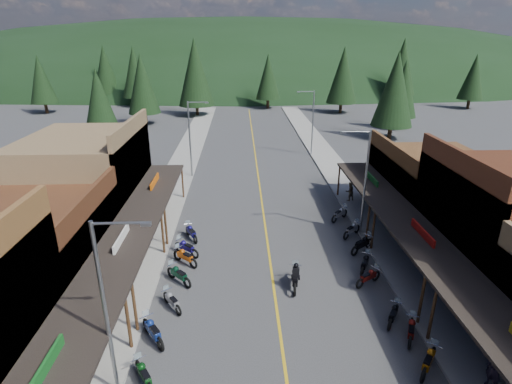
{
  "coord_description": "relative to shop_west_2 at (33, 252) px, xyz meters",
  "views": [
    {
      "loc": [
        -1.86,
        -18.72,
        13.92
      ],
      "look_at": [
        -0.74,
        9.46,
        3.0
      ],
      "focal_mm": 28.0,
      "sensor_mm": 36.0,
      "label": 1
    }
  ],
  "objects": [
    {
      "name": "pine_11",
      "position": [
        33.75,
        36.3,
        4.65
      ],
      "size": [
        5.82,
        5.82,
        12.4
      ],
      "color": "black",
      "rests_on": "ground"
    },
    {
      "name": "pine_8",
      "position": [
        -8.25,
        38.3,
        3.44
      ],
      "size": [
        4.48,
        4.48,
        10.0
      ],
      "color": "black",
      "rests_on": "ground"
    },
    {
      "name": "pine_10",
      "position": [
        -4.25,
        48.3,
        4.25
      ],
      "size": [
        5.38,
        5.38,
        11.6
      ],
      "color": "black",
      "rests_on": "ground"
    },
    {
      "name": "pedestrian_east_b",
      "position": [
        21.66,
        12.72,
        -1.51
      ],
      "size": [
        0.97,
        0.76,
        1.75
      ],
      "primitive_type": "imported",
      "rotation": [
        0.0,
        0.0,
        3.51
      ],
      "color": "brown",
      "rests_on": "sidewalk_east"
    },
    {
      "name": "pine_0",
      "position": [
        -26.25,
        60.3,
        3.95
      ],
      "size": [
        5.04,
        5.04,
        11.0
      ],
      "color": "black",
      "rests_on": "ground"
    },
    {
      "name": "pine_9",
      "position": [
        37.75,
        43.3,
        3.85
      ],
      "size": [
        4.93,
        4.93,
        10.8
      ],
      "color": "black",
      "rests_on": "ground"
    },
    {
      "name": "bike_west_8",
      "position": [
        8.06,
        0.37,
        -1.9
      ],
      "size": [
        2.09,
        2.09,
        1.27
      ],
      "primitive_type": null,
      "rotation": [
        0.0,
        0.0,
        0.78
      ],
      "color": "#0B3923",
      "rests_on": "ground"
    },
    {
      "name": "pine_7",
      "position": [
        -18.25,
        74.3,
        4.7
      ],
      "size": [
        5.88,
        5.88,
        12.5
      ],
      "color": "black",
      "rests_on": "ground"
    },
    {
      "name": "bike_west_11",
      "position": [
        8.18,
        6.01,
        -1.92
      ],
      "size": [
        1.61,
        2.23,
        1.22
      ],
      "primitive_type": null,
      "rotation": [
        0.0,
        0.0,
        0.48
      ],
      "color": "navy",
      "rests_on": "ground"
    },
    {
      "name": "pine_4",
      "position": [
        31.75,
        58.3,
        4.7
      ],
      "size": [
        5.88,
        5.88,
        12.5
      ],
      "color": "black",
      "rests_on": "ground"
    },
    {
      "name": "streetlight_3",
      "position": [
        20.71,
        28.3,
        1.93
      ],
      "size": [
        2.16,
        0.18,
        8.0
      ],
      "color": "gray",
      "rests_on": "ground"
    },
    {
      "name": "bike_west_9",
      "position": [
        8.16,
        2.5,
        -1.91
      ],
      "size": [
        2.12,
        2.0,
        1.25
      ],
      "primitive_type": null,
      "rotation": [
        0.0,
        0.0,
        0.84
      ],
      "color": "#C6530E",
      "rests_on": "ground"
    },
    {
      "name": "rider_on_bike",
      "position": [
        15.01,
        -0.36,
        -1.82
      ],
      "size": [
        1.1,
        2.43,
        1.78
      ],
      "rotation": [
        0.0,
        0.0,
        -0.14
      ],
      "color": "black",
      "rests_on": "ground"
    },
    {
      "name": "bike_east_10",
      "position": [
        20.21,
        3.66,
        -1.88
      ],
      "size": [
        2.27,
        2.0,
        1.3
      ],
      "primitive_type": null,
      "rotation": [
        0.0,
        0.0,
        -0.91
      ],
      "color": "black",
      "rests_on": "ground"
    },
    {
      "name": "shop_west_3",
      "position": [
        -0.03,
        9.6,
        0.99
      ],
      "size": [
        10.9,
        10.2,
        8.2
      ],
      "color": "brown",
      "rests_on": "ground"
    },
    {
      "name": "bike_west_6",
      "position": [
        7.49,
        -4.58,
        -1.88
      ],
      "size": [
        1.93,
        2.32,
        1.31
      ],
      "primitive_type": null,
      "rotation": [
        0.0,
        0.0,
        0.61
      ],
      "color": "navy",
      "rests_on": "ground"
    },
    {
      "name": "ground",
      "position": [
        13.75,
        -1.7,
        -2.53
      ],
      "size": [
        220.0,
        220.0,
        0.0
      ],
      "primitive_type": "plane",
      "color": "#38383A",
      "rests_on": "ground"
    },
    {
      "name": "pine_2",
      "position": [
        3.75,
        56.3,
        5.46
      ],
      "size": [
        6.72,
        6.72,
        14.0
      ],
      "color": "black",
      "rests_on": "ground"
    },
    {
      "name": "pine_3",
      "position": [
        17.75,
        64.3,
        3.95
      ],
      "size": [
        5.04,
        5.04,
        11.0
      ],
      "color": "black",
      "rests_on": "ground"
    },
    {
      "name": "shop_east_3",
      "position": [
        27.51,
        9.6,
        -0.0
      ],
      "size": [
        10.9,
        10.2,
        6.2
      ],
      "color": "#4C2D16",
      "rests_on": "ground"
    },
    {
      "name": "bike_east_6",
      "position": [
        20.15,
        -4.93,
        -1.95
      ],
      "size": [
        1.47,
        2.12,
        1.16
      ],
      "primitive_type": null,
      "rotation": [
        0.0,
        0.0,
        -0.44
      ],
      "color": "maroon",
      "rests_on": "ground"
    },
    {
      "name": "bike_east_5",
      "position": [
        20.1,
        -6.97,
        -1.92
      ],
      "size": [
        1.9,
        2.13,
        1.23
      ],
      "primitive_type": null,
      "rotation": [
        0.0,
        0.0,
        -0.67
      ],
      "color": "#9E570B",
      "rests_on": "ground"
    },
    {
      "name": "pedestrian_east_a",
      "position": [
        22.29,
        -8.09,
        -1.43
      ],
      "size": [
        0.66,
        0.81,
        1.91
      ],
      "primitive_type": "imported",
      "rotation": [
        0.0,
        0.0,
        -1.24
      ],
      "color": "black",
      "rests_on": "sidewalk_east"
    },
    {
      "name": "shop_east_2",
      "position": [
        27.54,
        0.0,
        0.99
      ],
      "size": [
        10.9,
        9.0,
        8.2
      ],
      "color": "#562B19",
      "rests_on": "ground"
    },
    {
      "name": "bike_east_12",
      "position": [
        19.88,
        8.9,
        -1.93
      ],
      "size": [
        2.01,
        1.95,
        1.2
      ],
      "primitive_type": null,
      "rotation": [
        0.0,
        0.0,
        -0.81
      ],
      "color": "#9B9BA1",
      "rests_on": "ground"
    },
    {
      "name": "shop_west_2",
      "position": [
        0.0,
        0.0,
        0.0
      ],
      "size": [
        10.9,
        9.0,
        6.2
      ],
      "color": "#3F2111",
      "rests_on": "ground"
    },
    {
      "name": "bike_east_7",
      "position": [
        19.71,
        -3.7,
        -1.98
      ],
      "size": [
        1.61,
        1.97,
        1.11
      ],
      "primitive_type": null,
      "rotation": [
        0.0,
        0.0,
        -0.59
      ],
      "color": "black",
      "rests_on": "ground"
    },
    {
      "name": "streetlight_2",
      "position": [
        20.71,
        6.3,
        1.93
      ],
      "size": [
        2.16,
        0.18,
        8.0
      ],
      "color": "gray",
      "rests_on": "ground"
    },
    {
      "name": "streetlight_0",
      "position": [
        6.8,
        -7.7,
        1.93
      ],
      "size": [
        2.16,
        0.18,
        8.0
      ],
      "color": "gray",
      "rests_on": "ground"
    },
    {
      "name": "pine_6",
      "position": [
        59.75,
        62.3,
        3.95
      ],
      "size": [
        5.04,
        5.04,
        11.0
      ],
      "color": "black",
      "rests_on": "ground"
    },
    {
      "name": "bike_west_10",
      "position": [
        8.1,
        3.71,
        -1.91
      ],
      "size": [
        2.17,
        1.95,
        1.26
      ],
      "primitive_type": null,
      "rotation": [
        0.0,
        0.0,
        0.89
      ],
      "color": "navy",
      "rests_on": "ground"
    },
    {
      "name": "bike_east_11",
      "position": [
        20.11,
        6.01,
        -1.94
      ],
      "size": [
        2.0,
        1.93,
        1.19
      ],
      "primitive_type": null,
      "rotation": [
        0.0,
        0.0,
        -0.82
      ],
      "color": "#9E9DA2",
      "rests_on": "ground"
    },
    {
      "name": "bike_east_8",
      "position": [
        19.45,
        -0.25,
        -1.96
      ],
      "size": [
        2.05,
        1.64,
        1.15
      ],
      "primitive_type": null,
      "rotation": [
        0.0,
        0.0,
        -1.01
      ],
      "color": "maroon",
      "rests_on": "ground"
    },
    {
      "name": "pine_5",
      "position": [
        47.75,
        70.3,
        5.46
      ],
      "size": [
        6.72,
        6.72,
        14.0
      ],
      "color": "black",
      "rests_on": "ground"
    },
    {
      "name": "bike_west_5",
      "position": [
        7.65,
        -7.25,
        -1.95
      ],
      "size": [
        1.66,
        2.1,
        1.17
      ],
      "primitive_type": null,
      "rotation": [
        0.0,
        0.0,
        0.56
      ],
      "color": "#0C3F13",
      "rests_on": "ground"
    },
    {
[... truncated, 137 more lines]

